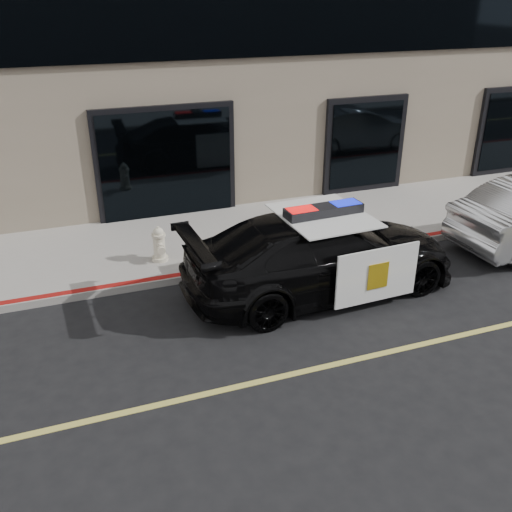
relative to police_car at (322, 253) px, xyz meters
name	(u,v)px	position (x,y,z in m)	size (l,w,h in m)	color
ground	(328,366)	(-0.97, -2.29, -0.79)	(120.00, 120.00, 0.00)	black
sidewalk_n	(228,236)	(-0.97, 2.96, -0.71)	(60.00, 3.50, 0.15)	gray
police_car	(322,253)	(0.00, 0.00, 0.00)	(2.74, 5.57, 1.76)	black
fire_hydrant	(159,245)	(-2.73, 2.08, -0.28)	(0.34, 0.48, 0.76)	beige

